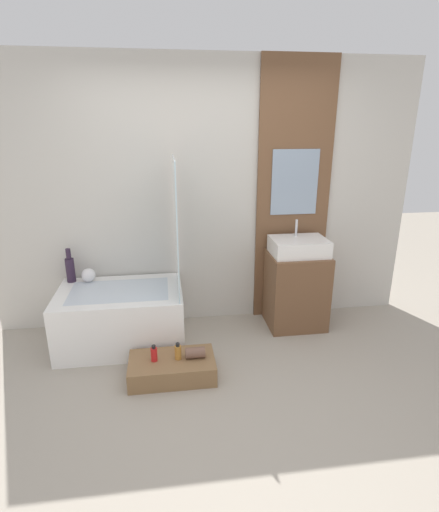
# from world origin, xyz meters

# --- Properties ---
(ground_plane) EXTENTS (12.00, 12.00, 0.00)m
(ground_plane) POSITION_xyz_m (0.00, 0.00, 0.00)
(ground_plane) COLOR #A39989
(wall_tiled_back) EXTENTS (4.20, 0.06, 2.60)m
(wall_tiled_back) POSITION_xyz_m (0.00, 1.58, 1.30)
(wall_tiled_back) COLOR beige
(wall_tiled_back) RESTS_ON ground_plane
(wall_wood_accent) EXTENTS (0.75, 0.04, 2.60)m
(wall_wood_accent) POSITION_xyz_m (0.87, 1.53, 1.31)
(wall_wood_accent) COLOR brown
(wall_wood_accent) RESTS_ON ground_plane
(bathtub) EXTENTS (1.14, 0.76, 0.53)m
(bathtub) POSITION_xyz_m (-0.86, 1.15, 0.27)
(bathtub) COLOR white
(bathtub) RESTS_ON ground_plane
(glass_shower_screen) EXTENTS (0.01, 0.63, 1.19)m
(glass_shower_screen) POSITION_xyz_m (-0.32, 1.10, 1.13)
(glass_shower_screen) COLOR silver
(glass_shower_screen) RESTS_ON bathtub
(wooden_step_bench) EXTENTS (0.70, 0.40, 0.17)m
(wooden_step_bench) POSITION_xyz_m (-0.41, 0.53, 0.08)
(wooden_step_bench) COLOR olive
(wooden_step_bench) RESTS_ON ground_plane
(vanity_cabinet) EXTENTS (0.57, 0.48, 0.77)m
(vanity_cabinet) POSITION_xyz_m (0.87, 1.27, 0.38)
(vanity_cabinet) COLOR brown
(vanity_cabinet) RESTS_ON ground_plane
(sink) EXTENTS (0.54, 0.39, 0.32)m
(sink) POSITION_xyz_m (0.87, 1.27, 0.85)
(sink) COLOR white
(sink) RESTS_ON vanity_cabinet
(vase_tall_dark) EXTENTS (0.08, 0.08, 0.33)m
(vase_tall_dark) POSITION_xyz_m (-1.34, 1.44, 0.67)
(vase_tall_dark) COLOR #2D1E33
(vase_tall_dark) RESTS_ON bathtub
(vase_round_light) EXTENTS (0.13, 0.13, 0.13)m
(vase_round_light) POSITION_xyz_m (-1.17, 1.41, 0.60)
(vase_round_light) COLOR white
(vase_round_light) RESTS_ON bathtub
(bottle_soap_primary) EXTENTS (0.05, 0.05, 0.14)m
(bottle_soap_primary) POSITION_xyz_m (-0.55, 0.53, 0.23)
(bottle_soap_primary) COLOR red
(bottle_soap_primary) RESTS_ON wooden_step_bench
(bottle_soap_secondary) EXTENTS (0.05, 0.05, 0.14)m
(bottle_soap_secondary) POSITION_xyz_m (-0.36, 0.53, 0.23)
(bottle_soap_secondary) COLOR #B2752D
(bottle_soap_secondary) RESTS_ON wooden_step_bench
(towel_roll) EXTENTS (0.16, 0.09, 0.09)m
(towel_roll) POSITION_xyz_m (-0.22, 0.53, 0.21)
(towel_roll) COLOR brown
(towel_roll) RESTS_ON wooden_step_bench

